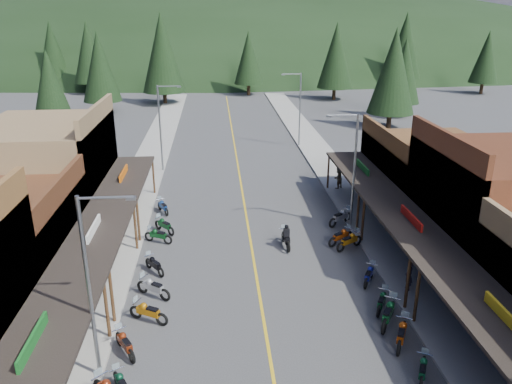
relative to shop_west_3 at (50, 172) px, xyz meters
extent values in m
plane|color=#38383A|center=(13.78, -11.30, -3.52)|extent=(220.00, 220.00, 0.00)
cube|color=gold|center=(13.78, 8.70, -3.51)|extent=(0.15, 90.00, 0.01)
cube|color=gray|center=(5.08, 8.70, -3.44)|extent=(3.40, 94.00, 0.15)
cube|color=gray|center=(22.48, 8.70, -3.44)|extent=(3.40, 94.00, 0.15)
cube|color=black|center=(5.08, -19.20, -0.52)|extent=(3.20, 10.20, 0.18)
cylinder|color=#472D19|center=(6.58, -14.70, -2.02)|extent=(0.16, 0.16, 3.00)
cube|color=#14591E|center=(5.08, -19.20, -0.32)|extent=(0.12, 3.00, 0.70)
cube|color=#3F2111|center=(3.63, -9.60, -0.42)|extent=(0.30, 9.00, 6.20)
cube|color=black|center=(5.08, -9.60, -0.52)|extent=(3.20, 9.00, 0.18)
cylinder|color=#472D19|center=(6.58, -13.50, -2.02)|extent=(0.16, 0.16, 3.00)
cylinder|color=#472D19|center=(6.58, -5.70, -2.02)|extent=(0.16, 0.16, 3.00)
cube|color=silver|center=(5.08, -9.60, -0.32)|extent=(0.12, 3.00, 0.70)
cube|color=brown|center=(-0.22, 0.00, -0.02)|extent=(8.00, 10.20, 7.00)
cube|color=brown|center=(3.63, 0.00, 0.58)|extent=(0.30, 10.20, 8.20)
cube|color=black|center=(5.08, 0.00, -0.52)|extent=(3.20, 10.20, 0.18)
cylinder|color=#472D19|center=(6.58, -4.50, -2.02)|extent=(0.16, 0.16, 3.00)
cylinder|color=#472D19|center=(6.58, 4.50, -2.02)|extent=(0.16, 0.16, 3.00)
cube|color=#CC590C|center=(5.08, 0.00, -0.32)|extent=(0.12, 3.00, 0.70)
cube|color=black|center=(22.48, -19.20, -0.52)|extent=(3.20, 10.20, 0.18)
cylinder|color=#472D19|center=(20.98, -14.70, -2.02)|extent=(0.16, 0.16, 3.00)
cube|color=gold|center=(22.48, -19.20, -0.32)|extent=(0.12, 3.00, 0.70)
cube|color=#562B19|center=(27.78, -9.60, -0.02)|extent=(8.00, 9.00, 7.00)
cube|color=#562B19|center=(23.93, -9.60, 0.58)|extent=(0.30, 9.00, 8.20)
cube|color=black|center=(22.48, -9.60, -0.52)|extent=(3.20, 9.00, 0.18)
cylinder|color=#472D19|center=(20.98, -13.50, -2.02)|extent=(0.16, 0.16, 3.00)
cylinder|color=#472D19|center=(20.98, -5.70, -2.02)|extent=(0.16, 0.16, 3.00)
cube|color=#B2140F|center=(22.48, -9.60, -0.32)|extent=(0.12, 3.00, 0.70)
cube|color=#4C2D16|center=(27.78, 0.00, -1.02)|extent=(8.00, 10.20, 5.00)
cube|color=#4C2D16|center=(23.93, 0.00, -0.42)|extent=(0.30, 10.20, 6.20)
cube|color=black|center=(22.48, 0.00, -0.52)|extent=(3.20, 10.20, 0.18)
cylinder|color=#472D19|center=(20.98, -4.50, -2.02)|extent=(0.16, 0.16, 3.00)
cylinder|color=#472D19|center=(20.98, 4.50, -2.02)|extent=(0.16, 0.16, 3.00)
cube|color=#14591E|center=(22.48, 0.00, -0.32)|extent=(0.12, 3.00, 0.70)
cylinder|color=gray|center=(6.68, -17.30, 0.48)|extent=(0.16, 0.16, 8.00)
cylinder|color=gray|center=(7.68, -17.30, 4.38)|extent=(2.00, 0.10, 0.10)
cube|color=gray|center=(8.58, -17.30, 4.33)|extent=(0.35, 0.18, 0.12)
cylinder|color=gray|center=(6.68, 10.70, 0.48)|extent=(0.16, 0.16, 8.00)
cylinder|color=gray|center=(7.68, 10.70, 4.38)|extent=(2.00, 0.10, 0.10)
cube|color=gray|center=(8.58, 10.70, 4.33)|extent=(0.35, 0.18, 0.12)
cylinder|color=gray|center=(20.88, -3.30, 0.48)|extent=(0.16, 0.16, 8.00)
cylinder|color=gray|center=(19.88, -3.30, 4.38)|extent=(2.00, 0.10, 0.10)
cube|color=gray|center=(18.98, -3.30, 4.33)|extent=(0.35, 0.18, 0.12)
cylinder|color=gray|center=(20.88, 18.70, 0.48)|extent=(0.16, 0.16, 8.00)
cylinder|color=gray|center=(19.88, 18.70, 4.38)|extent=(2.00, 0.10, 0.10)
cube|color=gray|center=(18.98, 18.70, 4.33)|extent=(0.35, 0.18, 0.12)
ellipsoid|color=black|center=(13.78, 123.70, -3.52)|extent=(310.00, 140.00, 60.00)
cylinder|color=black|center=(-10.22, 58.70, -2.52)|extent=(0.60, 0.60, 2.00)
cone|color=black|center=(-10.22, 58.70, 3.73)|extent=(5.88, 5.88, 10.50)
cylinder|color=black|center=(3.78, 46.70, -2.52)|extent=(0.60, 0.60, 2.00)
cone|color=black|center=(3.78, 46.70, 4.48)|extent=(6.72, 6.72, 12.00)
cylinder|color=black|center=(17.78, 54.70, -2.52)|extent=(0.60, 0.60, 2.00)
cone|color=black|center=(17.78, 54.70, 2.98)|extent=(5.04, 5.04, 9.00)
cylinder|color=black|center=(31.78, 48.70, -2.52)|extent=(0.60, 0.60, 2.00)
cone|color=black|center=(31.78, 48.70, 3.73)|extent=(5.88, 5.88, 10.50)
cylinder|color=black|center=(47.78, 60.70, -2.52)|extent=(0.60, 0.60, 2.00)
cone|color=black|center=(47.78, 60.70, 4.48)|extent=(6.72, 6.72, 12.00)
cylinder|color=black|center=(59.78, 52.70, -2.52)|extent=(0.60, 0.60, 2.00)
cone|color=black|center=(59.78, 52.70, 2.98)|extent=(5.04, 5.04, 9.00)
cylinder|color=black|center=(-18.22, 64.70, -2.52)|extent=(0.60, 0.60, 2.00)
cone|color=black|center=(-18.22, 64.70, 3.73)|extent=(5.88, 5.88, 10.50)
cylinder|color=black|center=(-8.22, 28.70, -2.52)|extent=(0.60, 0.60, 2.00)
cone|color=black|center=(-8.22, 28.70, 2.48)|extent=(4.48, 4.48, 8.00)
cylinder|color=black|center=(37.78, 33.70, -2.52)|extent=(0.60, 0.60, 2.00)
cone|color=black|center=(37.78, 33.70, 2.88)|extent=(4.93, 4.93, 8.80)
cylinder|color=black|center=(-4.22, 38.70, -2.52)|extent=(0.60, 0.60, 2.00)
cone|color=black|center=(-4.22, 38.70, 3.28)|extent=(5.38, 5.38, 9.60)
cylinder|color=black|center=(33.78, 26.70, -2.52)|extent=(0.60, 0.60, 2.00)
cone|color=black|center=(33.78, 26.70, 3.68)|extent=(5.82, 5.82, 10.40)
imported|color=#272031|center=(21.74, -11.86, -2.56)|extent=(0.44, 0.62, 1.62)
imported|color=brown|center=(21.79, 4.38, -2.46)|extent=(1.01, 0.95, 1.82)
camera|label=1|loc=(11.70, -34.45, 10.72)|focal=35.00mm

